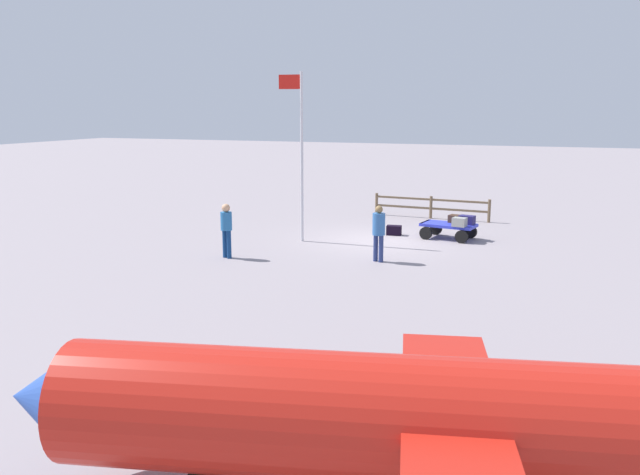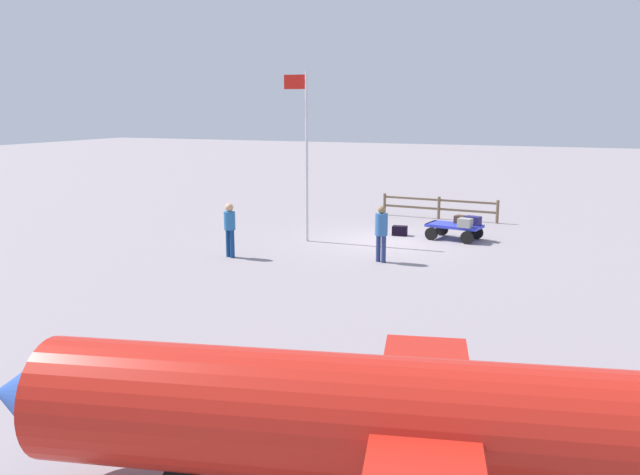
# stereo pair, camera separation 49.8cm
# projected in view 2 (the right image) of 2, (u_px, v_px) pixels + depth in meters

# --- Properties ---
(ground_plane) EXTENTS (120.00, 120.00, 0.00)m
(ground_plane) POSITION_uv_depth(u_px,v_px,m) (385.00, 241.00, 22.65)
(ground_plane) COLOR gray
(luggage_cart) EXTENTS (1.98, 1.39, 0.54)m
(luggage_cart) POSITION_uv_depth(u_px,v_px,m) (454.00, 228.00, 22.81)
(luggage_cart) COLOR #2C37C7
(luggage_cart) RESTS_ON ground
(suitcase_olive) EXTENTS (0.58, 0.47, 0.27)m
(suitcase_olive) POSITION_uv_depth(u_px,v_px,m) (462.00, 220.00, 22.91)
(suitcase_olive) COLOR #412B1D
(suitcase_olive) RESTS_ON luggage_cart
(suitcase_maroon) EXTENTS (0.58, 0.45, 0.31)m
(suitcase_maroon) POSITION_uv_depth(u_px,v_px,m) (473.00, 221.00, 22.57)
(suitcase_maroon) COLOR navy
(suitcase_maroon) RESTS_ON luggage_cart
(suitcase_dark) EXTENTS (0.51, 0.43, 0.30)m
(suitcase_dark) POSITION_uv_depth(u_px,v_px,m) (465.00, 223.00, 22.17)
(suitcase_dark) COLOR gray
(suitcase_dark) RESTS_ON luggage_cart
(suitcase_grey) EXTENTS (0.55, 0.38, 0.35)m
(suitcase_grey) POSITION_uv_depth(u_px,v_px,m) (400.00, 231.00, 23.57)
(suitcase_grey) COLOR black
(suitcase_grey) RESTS_ON ground
(worker_lead) EXTENTS (0.49, 0.49, 1.69)m
(worker_lead) POSITION_uv_depth(u_px,v_px,m) (381.00, 229.00, 19.36)
(worker_lead) COLOR navy
(worker_lead) RESTS_ON ground
(worker_trailing) EXTENTS (0.45, 0.45, 1.68)m
(worker_trailing) POSITION_uv_depth(u_px,v_px,m) (230.00, 225.00, 19.99)
(worker_trailing) COLOR navy
(worker_trailing) RESTS_ON ground
(airplane_near) EXTENTS (9.68, 4.63, 3.08)m
(airplane_near) POSITION_uv_depth(u_px,v_px,m) (397.00, 422.00, 7.15)
(airplane_near) COLOR red
(airplane_near) RESTS_ON ground
(flagpole) EXTENTS (0.85, 0.10, 5.71)m
(flagpole) POSITION_uv_depth(u_px,v_px,m) (305.00, 146.00, 22.01)
(flagpole) COLOR silver
(flagpole) RESTS_ON ground
(wooden_fence) EXTENTS (4.88, 0.41, 0.93)m
(wooden_fence) POSITION_uv_depth(u_px,v_px,m) (439.00, 206.00, 26.97)
(wooden_fence) COLOR brown
(wooden_fence) RESTS_ON ground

